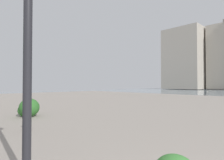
% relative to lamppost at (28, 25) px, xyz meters
% --- Properties ---
extents(building_highrise, '(12.27, 13.77, 20.05)m').
position_rel_lamppost_xyz_m(building_highrise, '(25.62, -62.37, 7.41)').
color(building_highrise, '#B2A899').
rests_on(building_highrise, ground).
extents(lamppost, '(0.98, 0.28, 3.92)m').
position_rel_lamppost_xyz_m(lamppost, '(0.00, 0.00, 0.00)').
color(lamppost, '#232328').
rests_on(lamppost, ground).
extents(bollard_mid, '(0.13, 0.13, 0.68)m').
position_rel_lamppost_xyz_m(bollard_mid, '(3.66, -1.30, -2.26)').
color(bollard_mid, '#232328').
rests_on(bollard_mid, ground).
extents(shrub_low, '(0.71, 0.64, 0.60)m').
position_rel_lamppost_xyz_m(shrub_low, '(6.73, -2.23, -2.32)').
color(shrub_low, '#2D6628').
rests_on(shrub_low, ground).
extents(shrub_wide, '(1.07, 0.96, 0.91)m').
position_rel_lamppost_xyz_m(shrub_wide, '(6.52, -2.39, -2.17)').
color(shrub_wide, '#2D6628').
rests_on(shrub_wide, ground).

